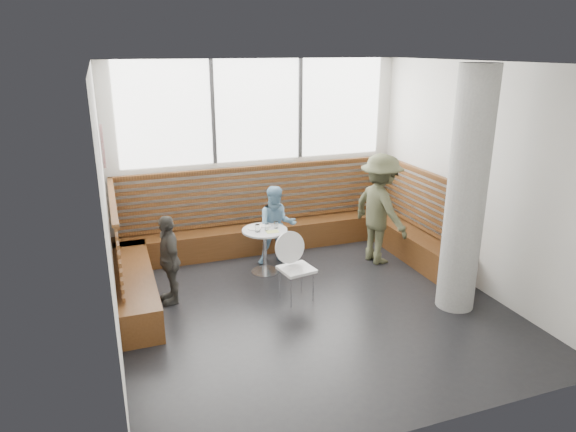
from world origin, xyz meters
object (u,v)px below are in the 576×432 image
object	(u,v)px
child_back	(277,226)
cafe_table	(265,242)
cafe_chair	(295,261)
child_left	(169,259)
concrete_column	(466,193)
adult_man	(380,209)

from	to	relation	value
child_back	cafe_table	bearing A→B (deg)	-125.77
cafe_table	cafe_chair	size ratio (longest dim) A/B	0.75
cafe_table	child_left	size ratio (longest dim) A/B	0.57
concrete_column	cafe_chair	xyz separation A→B (m)	(-1.99, 0.95, -1.04)
child_back	child_left	size ratio (longest dim) A/B	1.04
concrete_column	child_left	bearing A→B (deg)	158.26
concrete_column	child_back	world-z (taller)	concrete_column
cafe_table	adult_man	bearing A→B (deg)	-5.78
cafe_chair	child_back	distance (m)	1.24
child_back	child_left	bearing A→B (deg)	-146.73
cafe_chair	child_back	bearing A→B (deg)	72.86
adult_man	cafe_table	bearing A→B (deg)	73.96
cafe_table	adult_man	distance (m)	1.94
concrete_column	cafe_table	distance (m)	3.05
child_back	adult_man	bearing A→B (deg)	-5.01
cafe_chair	adult_man	world-z (taller)	adult_man
cafe_table	child_back	bearing A→B (deg)	43.15
adult_man	concrete_column	bearing A→B (deg)	177.43
adult_man	child_left	bearing A→B (deg)	84.32
cafe_chair	child_left	distance (m)	1.72
cafe_table	concrete_column	bearing A→B (deg)	-42.03
adult_man	child_left	xyz separation A→B (m)	(-3.40, -0.27, -0.27)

